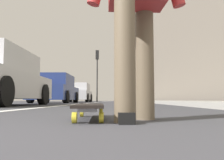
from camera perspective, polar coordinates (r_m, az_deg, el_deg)
The scene contains 8 objects.
ground_plane at distance 10.58m, azimuth 0.54°, elevation -5.61°, with size 80.00×80.00×0.00m, color #38383D.
lane_stripe_white at distance 20.63m, azimuth -2.60°, elevation -5.21°, with size 52.00×0.16×0.01m, color silver.
sidewalk_curb at distance 18.84m, azimuth 11.33°, elevation -5.00°, with size 52.00×3.20×0.11m, color #9E9B93.
building_facade at distance 24.16m, azimuth 16.37°, elevation 10.02°, with size 40.00×1.20×12.51m, color slate.
skateboard at distance 1.85m, azimuth -5.25°, elevation -6.41°, with size 0.85×0.26×0.11m.
parked_car_mid at distance 12.92m, azimuth -13.32°, elevation -2.25°, with size 4.23×1.93×1.46m.
parked_car_far at distance 19.46m, azimuth -8.01°, elevation -3.09°, with size 4.06×1.96×1.49m.
traffic_light at distance 21.40m, azimuth -3.54°, elevation 3.26°, with size 0.33×0.28×4.59m.
Camera 1 is at (-0.58, -0.20, 0.15)m, focal length 38.47 mm.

